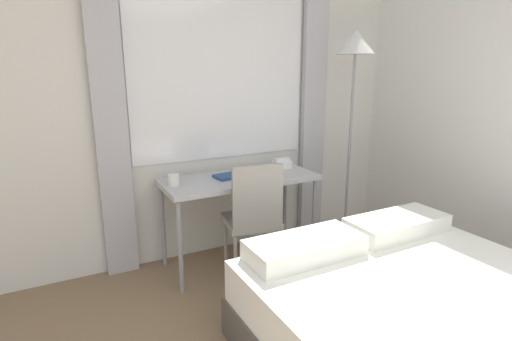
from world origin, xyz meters
TOP-DOWN VIEW (x-y plane):
  - wall_back_with_window at (0.03, 3.10)m, footprint 4.91×0.13m
  - desk at (0.23, 2.75)m, footprint 1.26×0.55m
  - desk_chair at (0.20, 2.45)m, footprint 0.47×0.47m
  - standing_lamp at (1.32, 2.69)m, footprint 0.34×0.34m
  - telephone at (0.69, 2.84)m, footprint 0.15×0.14m
  - book at (0.16, 2.77)m, footprint 0.27×0.19m
  - mug at (-0.32, 2.76)m, footprint 0.09×0.09m

SIDE VIEW (x-z plane):
  - desk_chair at x=0.20m, z-range 0.06..0.99m
  - desk at x=0.23m, z-range 0.31..1.06m
  - book at x=0.16m, z-range 0.75..0.77m
  - telephone at x=0.69m, z-range 0.74..0.83m
  - mug at x=-0.32m, z-range 0.75..0.83m
  - wall_back_with_window at x=0.03m, z-range 0.00..2.70m
  - standing_lamp at x=1.32m, z-range 0.70..2.63m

